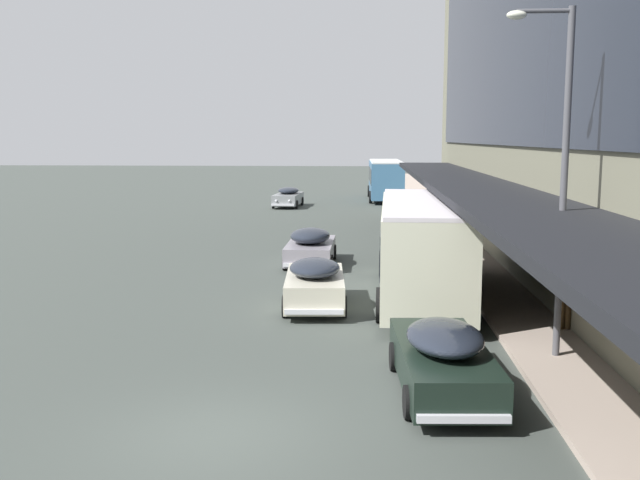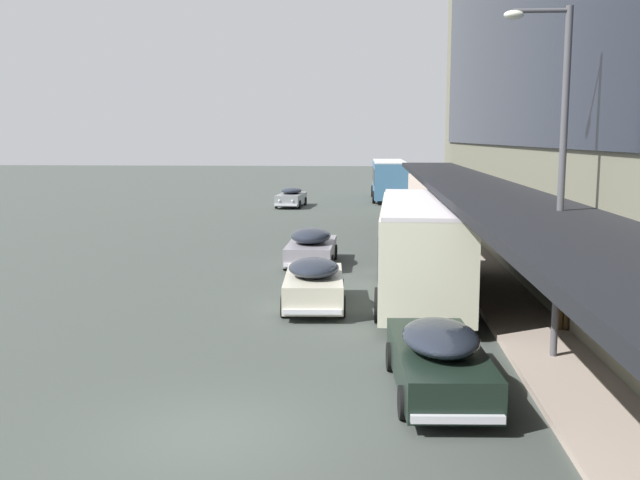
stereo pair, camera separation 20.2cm
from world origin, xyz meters
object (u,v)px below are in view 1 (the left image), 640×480
object	(u,v)px
sedan_lead_mid	(315,283)
street_lamp	(558,161)
sedan_trailing_mid	(288,197)
sedan_oncoming_front	(443,358)
transit_bus_kerbside_rear	(385,177)
sedan_oncoming_rear	(311,247)
pedestrian_at_kerb	(566,291)
transit_bus_kerbside_front	(422,243)

from	to	relation	value
sedan_lead_mid	street_lamp	world-z (taller)	street_lamp
sedan_trailing_mid	sedan_oncoming_front	size ratio (longest dim) A/B	1.00
transit_bus_kerbside_rear	sedan_oncoming_rear	bearing A→B (deg)	-97.23
street_lamp	sedan_lead_mid	bearing A→B (deg)	139.65
sedan_lead_mid	sedan_oncoming_rear	xyz separation A→B (m)	(-0.70, 7.44, -0.01)
sedan_oncoming_front	pedestrian_at_kerb	size ratio (longest dim) A/B	2.60
sedan_trailing_mid	pedestrian_at_kerb	bearing A→B (deg)	-72.25
transit_bus_kerbside_front	transit_bus_kerbside_rear	distance (m)	37.04
sedan_trailing_mid	sedan_oncoming_front	distance (m)	40.05
sedan_oncoming_rear	sedan_oncoming_front	xyz separation A→B (m)	(3.82, -14.71, -0.01)
sedan_trailing_mid	sedan_oncoming_rear	bearing A→B (deg)	-81.77
sedan_trailing_mid	sedan_lead_mid	size ratio (longest dim) A/B	1.10
sedan_lead_mid	sedan_oncoming_rear	size ratio (longest dim) A/B	0.95
transit_bus_kerbside_front	sedan_trailing_mid	bearing A→B (deg)	103.98
transit_bus_kerbside_rear	transit_bus_kerbside_front	bearing A→B (deg)	-89.82
transit_bus_kerbside_rear	sedan_lead_mid	xyz separation A→B (m)	(-3.25, -38.51, -1.13)
sedan_oncoming_front	pedestrian_at_kerb	distance (m)	5.97
transit_bus_kerbside_front	sedan_trailing_mid	size ratio (longest dim) A/B	2.13
sedan_lead_mid	sedan_oncoming_rear	distance (m)	7.47
transit_bus_kerbside_rear	sedan_oncoming_front	size ratio (longest dim) A/B	2.12
sedan_trailing_mid	pedestrian_at_kerb	xyz separation A→B (m)	(11.11, -34.72, 0.44)
sedan_lead_mid	pedestrian_at_kerb	size ratio (longest dim) A/B	2.36
sedan_trailing_mid	street_lamp	xyz separation A→B (m)	(10.12, -37.08, 3.94)
sedan_trailing_mid	street_lamp	distance (m)	38.63
sedan_oncoming_rear	street_lamp	xyz separation A→B (m)	(6.55, -12.42, 3.93)
transit_bus_kerbside_rear	sedan_oncoming_front	world-z (taller)	transit_bus_kerbside_rear
sedan_oncoming_front	sedan_trailing_mid	bearing A→B (deg)	100.62
transit_bus_kerbside_rear	sedan_oncoming_front	bearing A→B (deg)	-90.15
transit_bus_kerbside_front	sedan_oncoming_rear	size ratio (longest dim) A/B	2.24
sedan_trailing_mid	sedan_oncoming_rear	distance (m)	24.92
transit_bus_kerbside_front	sedan_trailing_mid	distance (m)	31.58
sedan_lead_mid	street_lamp	xyz separation A→B (m)	(5.86, -4.98, 3.92)
transit_bus_kerbside_rear	pedestrian_at_kerb	size ratio (longest dim) A/B	5.49
sedan_oncoming_front	pedestrian_at_kerb	bearing A→B (deg)	51.30
sedan_lead_mid	sedan_oncoming_front	xyz separation A→B (m)	(3.12, -7.27, -0.01)
sedan_oncoming_front	street_lamp	size ratio (longest dim) A/B	0.61
transit_bus_kerbside_front	sedan_oncoming_front	size ratio (longest dim) A/B	2.13
transit_bus_kerbside_front	sedan_lead_mid	bearing A→B (deg)	-156.35
street_lamp	sedan_trailing_mid	bearing A→B (deg)	105.26
sedan_oncoming_rear	street_lamp	bearing A→B (deg)	-62.18
transit_bus_kerbside_front	sedan_lead_mid	size ratio (longest dim) A/B	2.35
sedan_trailing_mid	street_lamp	bearing A→B (deg)	-74.74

